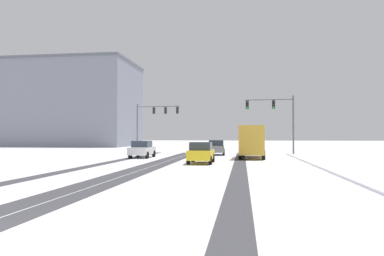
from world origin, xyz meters
name	(u,v)px	position (x,y,z in m)	size (l,w,h in m)	color
ground_plane	(37,232)	(0.00, 0.00, 0.00)	(300.00, 300.00, 0.00)	white
wheel_track_left_lane	(97,165)	(-5.98, 17.60, 0.00)	(1.02, 38.71, 0.01)	#424247
wheel_track_right_lane	(240,167)	(4.26, 17.60, 0.00)	(0.94, 38.71, 0.01)	#424247
wheel_track_center	(161,166)	(-1.25, 17.60, 0.00)	(0.92, 38.71, 0.01)	#424247
wheel_track_oncoming	(146,165)	(-2.31, 17.60, 0.00)	(1.08, 38.71, 0.01)	#424247
sidewalk_kerb_right	(357,169)	(11.38, 15.84, 0.06)	(4.00, 38.71, 0.12)	white
traffic_signal_near_right	(276,113)	(8.17, 33.30, 4.61)	(5.32, 0.58, 6.50)	#56565B
traffic_signal_far_left	(154,116)	(-7.55, 41.03, 4.79)	(6.13, 0.64, 6.50)	#56565B
car_grey_lead	(216,147)	(1.62, 32.35, 0.82)	(2.00, 4.18, 1.62)	slate
car_white_second	(142,149)	(-5.04, 26.27, 0.82)	(1.84, 4.10, 1.62)	silver
car_yellow_cab_third	(201,153)	(1.34, 20.08, 0.82)	(1.84, 4.10, 1.62)	yellow
box_truck_delivery	(252,141)	(5.40, 27.24, 1.63)	(2.56, 7.49, 3.02)	silver
office_building_far_left_block	(68,105)	(-30.91, 62.19, 8.48)	(27.27, 16.86, 16.94)	gray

